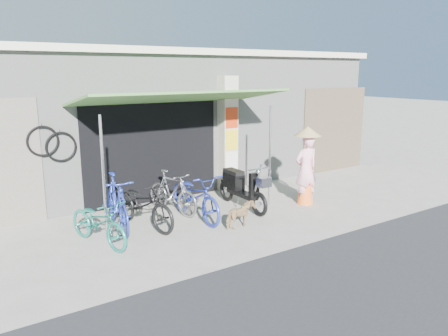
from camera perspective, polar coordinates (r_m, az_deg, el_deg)
ground at (r=9.32m, az=4.45°, el=-6.99°), size 80.00×80.00×0.00m
bicycle_shop at (r=13.24m, az=-9.14°, el=6.86°), size 12.30×5.30×3.66m
shop_pillar at (r=11.38m, az=0.41°, el=4.41°), size 0.42×0.44×3.00m
awning at (r=9.68m, az=-5.59°, el=8.96°), size 4.60×1.88×2.72m
neighbour_right at (r=14.22m, az=14.17°, el=4.85°), size 2.60×0.06×2.60m
bike_teal at (r=8.29m, az=-16.08°, el=-6.81°), size 1.01×1.74×0.86m
bike_blue at (r=8.96m, az=-13.80°, el=-4.39°), size 0.78×1.91×1.12m
bike_black at (r=8.97m, az=-10.53°, el=-4.65°), size 1.11×1.98×0.98m
bike_silver at (r=9.78m, az=-6.82°, el=-3.13°), size 0.82×1.67×0.97m
bike_navy at (r=9.33m, az=-3.75°, el=-3.64°), size 0.69×1.96×1.03m
street_dog at (r=8.86m, az=2.17°, el=-6.16°), size 0.68×0.39×0.54m
moped at (r=10.07m, az=2.23°, el=-2.55°), size 0.54×1.90×1.07m
nun at (r=10.47m, az=10.69°, el=0.20°), size 0.65×0.64×1.86m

